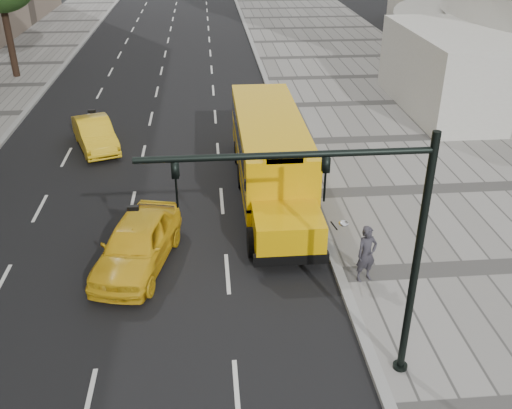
{
  "coord_description": "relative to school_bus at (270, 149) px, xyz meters",
  "views": [
    {
      "loc": [
        2.08,
        -19.95,
        10.41
      ],
      "look_at": [
        3.5,
        -4.0,
        1.9
      ],
      "focal_mm": 40.0,
      "sensor_mm": 36.0,
      "label": 1
    }
  ],
  "objects": [
    {
      "name": "ground",
      "position": [
        -4.5,
        -0.91,
        -1.76
      ],
      "size": [
        140.0,
        140.0,
        0.0
      ],
      "primitive_type": "plane",
      "color": "black",
      "rests_on": "ground"
    },
    {
      "name": "sidewalk_museum",
      "position": [
        7.5,
        -0.91,
        -1.69
      ],
      "size": [
        12.0,
        140.0,
        0.15
      ],
      "primitive_type": "cube",
      "color": "gray",
      "rests_on": "ground"
    },
    {
      "name": "curb_museum",
      "position": [
        1.5,
        -0.91,
        -1.69
      ],
      "size": [
        0.3,
        140.0,
        0.15
      ],
      "primitive_type": "cube",
      "color": "gray",
      "rests_on": "ground"
    },
    {
      "name": "school_bus",
      "position": [
        0.0,
        0.0,
        0.0
      ],
      "size": [
        2.96,
        11.56,
        3.19
      ],
      "color": "#E1A405",
      "rests_on": "ground"
    },
    {
      "name": "taxi_near",
      "position": [
        -4.82,
        -5.18,
        -0.95
      ],
      "size": [
        2.98,
        5.09,
        1.63
      ],
      "primitive_type": "imported",
      "rotation": [
        0.0,
        0.0,
        -0.24
      ],
      "color": "yellow",
      "rests_on": "ground"
    },
    {
      "name": "taxi_far",
      "position": [
        -7.77,
        5.08,
        -1.05
      ],
      "size": [
        2.89,
        4.59,
        1.43
      ],
      "primitive_type": "imported",
      "rotation": [
        0.0,
        0.0,
        0.35
      ],
      "color": "yellow",
      "rests_on": "ground"
    },
    {
      "name": "pedestrian",
      "position": [
        2.17,
        -6.79,
        -0.7
      ],
      "size": [
        0.77,
        0.63,
        1.84
      ],
      "primitive_type": "imported",
      "rotation": [
        0.0,
        0.0,
        0.31
      ],
      "color": "#2F2D35",
      "rests_on": "sidewalk_museum"
    },
    {
      "name": "traffic_signal",
      "position": [
        0.69,
        -10.58,
        2.33
      ],
      "size": [
        6.18,
        0.36,
        6.4
      ],
      "color": "black",
      "rests_on": "ground"
    }
  ]
}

